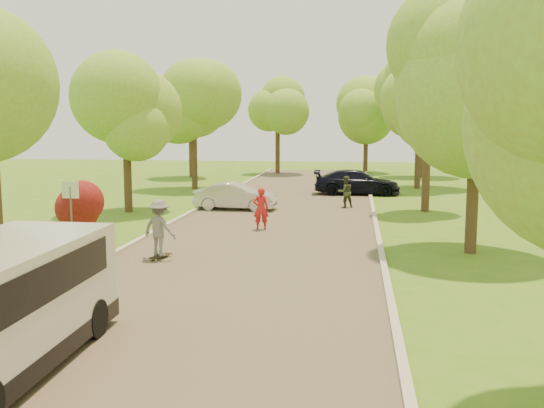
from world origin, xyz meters
The scene contains 21 objects.
ground centered at (0.00, 0.00, 0.00)m, with size 100.00×100.00×0.00m, color #3B6D1A.
road centered at (0.00, 8.00, 0.01)m, with size 8.00×60.00×0.01m, color #4C4438.
curb_left centered at (-4.05, 8.00, 0.06)m, with size 0.18×60.00×0.12m, color #B2AD9E.
curb_right centered at (4.05, 8.00, 0.06)m, with size 0.18×60.00×0.12m, color #B2AD9E.
street_sign centered at (-5.80, 4.00, 1.56)m, with size 0.55×0.06×2.17m.
red_shrub centered at (-6.30, 5.50, 1.10)m, with size 1.70×1.70×1.95m.
tree_l_midb centered at (-6.81, 12.00, 4.59)m, with size 4.30×4.20×6.62m.
tree_l_far centered at (-6.39, 22.00, 5.47)m, with size 4.92×4.80×7.79m.
tree_r_mida centered at (7.02, 5.00, 5.54)m, with size 5.13×5.00×7.95m.
tree_r_midb centered at (6.60, 14.00, 4.88)m, with size 4.51×4.40×7.01m.
tree_r_far centered at (7.23, 24.00, 5.83)m, with size 5.33×5.20×8.34m.
tree_bg_a centered at (-8.78, 30.00, 5.31)m, with size 5.12×5.00×7.72m.
tree_bg_b centered at (8.22, 32.00, 5.54)m, with size 5.12×5.00×7.95m.
tree_bg_c centered at (-2.79, 34.00, 5.02)m, with size 4.92×4.80×7.33m.
tree_bg_d centered at (4.22, 36.00, 5.31)m, with size 5.12×5.00×7.72m.
silver_sedan centered at (-2.30, 13.36, 0.63)m, with size 1.33×3.80×1.25m, color #B4B4B9.
dark_sedan centered at (3.30, 20.25, 0.70)m, with size 1.96×4.82×1.40m, color black.
longboard centered at (-2.48, 2.83, 0.09)m, with size 0.51×0.89×0.10m.
skateboarder centered at (-2.48, 2.83, 0.95)m, with size 1.08×0.62×1.68m, color slate.
person_striped centered at (-0.29, 8.19, 0.80)m, with size 0.59×0.38×1.61m, color red.
person_olive centered at (2.76, 14.72, 0.76)m, with size 0.74×0.58×1.53m, color #2F3821.
Camera 1 is at (3.23, -14.14, 4.00)m, focal length 40.00 mm.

